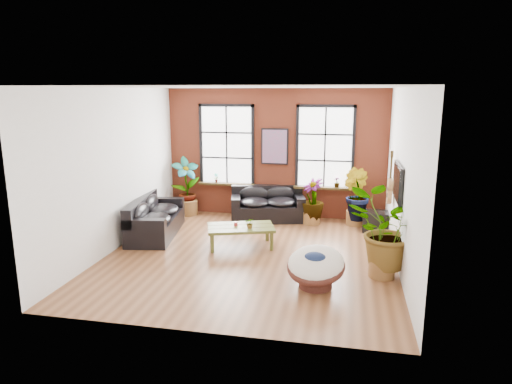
{
  "coord_description": "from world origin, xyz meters",
  "views": [
    {
      "loc": [
        1.92,
        -9.0,
        3.43
      ],
      "look_at": [
        0.0,
        0.6,
        1.25
      ],
      "focal_mm": 32.0,
      "sensor_mm": 36.0,
      "label": 1
    }
  ],
  "objects_px": {
    "sofa_left": "(154,218)",
    "coffee_table": "(241,229)",
    "sofa_back": "(267,205)",
    "papasan_chair": "(316,266)"
  },
  "relations": [
    {
      "from": "sofa_left",
      "to": "coffee_table",
      "type": "relative_size",
      "value": 1.45
    },
    {
      "from": "sofa_left",
      "to": "coffee_table",
      "type": "height_order",
      "value": "sofa_left"
    },
    {
      "from": "sofa_left",
      "to": "papasan_chair",
      "type": "relative_size",
      "value": 1.98
    },
    {
      "from": "sofa_back",
      "to": "sofa_left",
      "type": "xyz_separation_m",
      "value": [
        -2.48,
        -1.87,
        0.0
      ]
    },
    {
      "from": "coffee_table",
      "to": "sofa_back",
      "type": "bearing_deg",
      "value": 66.55
    },
    {
      "from": "sofa_back",
      "to": "sofa_left",
      "type": "bearing_deg",
      "value": -156.4
    },
    {
      "from": "sofa_back",
      "to": "coffee_table",
      "type": "relative_size",
      "value": 1.28
    },
    {
      "from": "papasan_chair",
      "to": "sofa_back",
      "type": "bearing_deg",
      "value": 121.41
    },
    {
      "from": "sofa_left",
      "to": "papasan_chair",
      "type": "distance_m",
      "value": 4.67
    },
    {
      "from": "coffee_table",
      "to": "papasan_chair",
      "type": "height_order",
      "value": "papasan_chair"
    }
  ]
}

